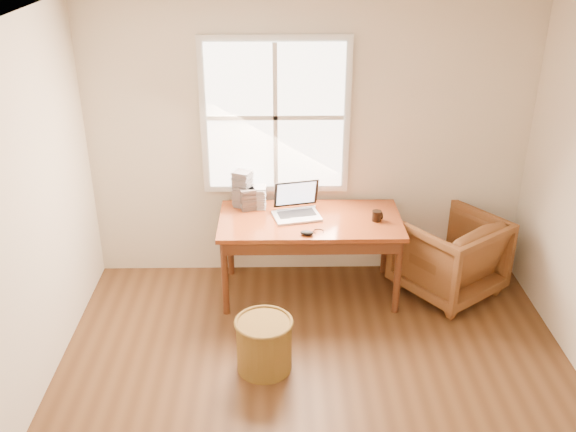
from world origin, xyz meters
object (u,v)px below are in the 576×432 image
Objects in this scene: cd_stack_a at (244,190)px; armchair at (449,255)px; coffee_mug at (377,216)px; desk at (310,221)px; wicker_stool at (264,345)px; laptop at (297,201)px.

armchair is at bearing -9.88° from cd_stack_a.
armchair is at bearing -6.54° from coffee_mug.
desk is 0.69m from cd_stack_a.
wicker_stool is 1.34m from laptop.
coffee_mug is (0.97, 1.04, 0.59)m from wicker_stool.
laptop is at bearing -31.93° from cd_stack_a.
coffee_mug is (-0.69, -0.05, 0.42)m from armchair.
coffee_mug reaches higher than desk.
coffee_mug is 0.33× the size of cd_stack_a.
desk is 1.27m from wicker_stool.
coffee_mug is at bearing -5.07° from desk.
coffee_mug is at bearing -17.77° from cd_stack_a.
armchair is 1.96× the size of wicker_stool.
desk reaches higher than wicker_stool.
wicker_stool is (-1.66, -1.09, -0.16)m from armchair.
cd_stack_a is (-0.47, 0.29, -0.02)m from laptop.
armchair is 2.93× the size of cd_stack_a.
armchair is 8.90× the size of coffee_mug.
armchair is 1.48m from laptop.
desk is at bearing -28.64° from cd_stack_a.
wicker_stool is 0.96× the size of laptop.
armchair is at bearing 0.00° from desk.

